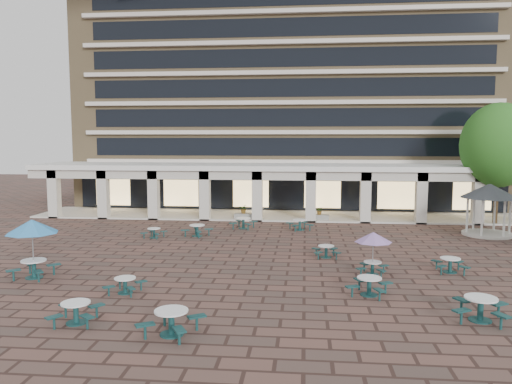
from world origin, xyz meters
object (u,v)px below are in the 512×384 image
(picnic_table_0, at_px, (76,311))
(gazebo, at_px, (489,197))
(picnic_table_1, at_px, (171,320))
(picnic_table_2, at_px, (481,307))
(planter_left, at_px, (244,213))
(planter_right, at_px, (319,216))

(picnic_table_0, bearing_deg, gazebo, 34.60)
(picnic_table_1, distance_m, picnic_table_2, 10.99)
(picnic_table_0, distance_m, gazebo, 27.58)
(picnic_table_2, height_order, planter_left, planter_left)
(picnic_table_0, height_order, picnic_table_2, picnic_table_2)
(picnic_table_0, xyz_separation_m, gazebo, (20.45, 18.37, 2.17))
(picnic_table_0, xyz_separation_m, planter_right, (9.22, 23.20, -0.04))
(picnic_table_2, height_order, planter_right, planter_right)
(picnic_table_1, relative_size, gazebo, 0.59)
(picnic_table_1, bearing_deg, planter_left, 105.14)
(picnic_table_0, xyz_separation_m, picnic_table_2, (14.39, 1.67, 0.06))
(picnic_table_1, bearing_deg, gazebo, 62.52)
(gazebo, distance_m, planter_right, 12.42)
(gazebo, bearing_deg, picnic_table_2, -109.95)
(gazebo, xyz_separation_m, planter_left, (-17.31, 4.83, -2.13))
(picnic_table_0, height_order, planter_right, planter_right)
(gazebo, relative_size, planter_left, 2.50)
(planter_left, distance_m, planter_right, 6.09)
(planter_right, bearing_deg, picnic_table_0, -111.68)
(gazebo, height_order, planter_right, gazebo)
(picnic_table_0, height_order, picnic_table_1, picnic_table_1)
(planter_left, bearing_deg, gazebo, -15.59)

